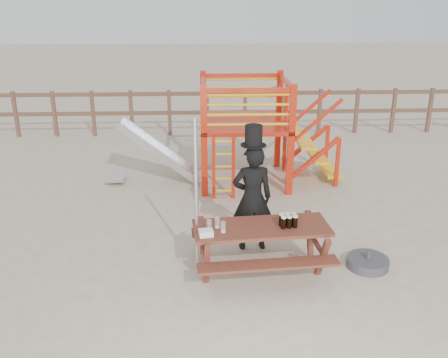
# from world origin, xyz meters

# --- Properties ---
(ground) EXTENTS (60.00, 60.00, 0.00)m
(ground) POSITION_xyz_m (0.00, 0.00, 0.00)
(ground) COLOR #C5B599
(ground) RESTS_ON ground
(back_fence) EXTENTS (15.09, 0.09, 1.20)m
(back_fence) POSITION_xyz_m (0.00, 7.00, 0.74)
(back_fence) COLOR brown
(back_fence) RESTS_ON ground
(playground_fort) EXTENTS (4.71, 1.84, 2.10)m
(playground_fort) POSITION_xyz_m (0.12, 3.58, 1.07)
(playground_fort) COLOR red
(playground_fort) RESTS_ON ground
(picnic_table) EXTENTS (1.92, 1.41, 0.71)m
(picnic_table) POSITION_xyz_m (0.15, 0.03, 0.45)
(picnic_table) COLOR brown
(picnic_table) RESTS_ON ground
(man_with_hat) EXTENTS (0.62, 0.43, 1.92)m
(man_with_hat) POSITION_xyz_m (0.09, 0.74, 0.86)
(man_with_hat) COLOR black
(man_with_hat) RESTS_ON ground
(metal_pole) EXTENTS (0.05, 0.05, 2.20)m
(metal_pole) POSITION_xyz_m (-0.72, 0.11, 1.10)
(metal_pole) COLOR #B2B2B7
(metal_pole) RESTS_ON ground
(parasol_base) EXTENTS (0.59, 0.59, 0.25)m
(parasol_base) POSITION_xyz_m (1.69, 0.10, 0.07)
(parasol_base) COLOR #3B3B41
(parasol_base) RESTS_ON ground
(paper_bag) EXTENTS (0.20, 0.17, 0.08)m
(paper_bag) POSITION_xyz_m (-0.59, -0.21, 0.75)
(paper_bag) COLOR white
(paper_bag) RESTS_ON picnic_table
(stout_pints) EXTENTS (0.24, 0.18, 0.17)m
(stout_pints) POSITION_xyz_m (0.51, 0.02, 0.79)
(stout_pints) COLOR black
(stout_pints) RESTS_ON picnic_table
(empty_glasses) EXTENTS (0.25, 0.20, 0.15)m
(empty_glasses) POSITION_xyz_m (-0.45, -0.05, 0.78)
(empty_glasses) COLOR silver
(empty_glasses) RESTS_ON picnic_table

